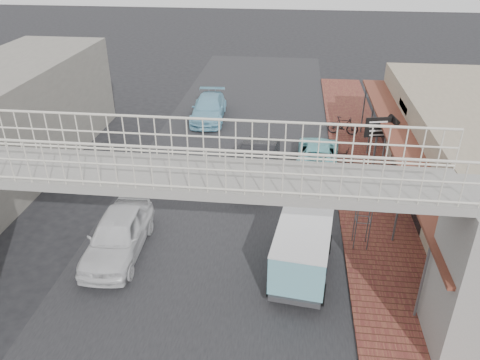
% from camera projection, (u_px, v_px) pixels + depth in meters
% --- Properties ---
extents(ground, '(120.00, 120.00, 0.00)m').
position_uv_depth(ground, '(212.00, 245.00, 17.94)').
color(ground, black).
rests_on(ground, ground).
extents(road_strip, '(10.00, 60.00, 0.01)m').
position_uv_depth(road_strip, '(212.00, 245.00, 17.94)').
color(road_strip, black).
rests_on(road_strip, ground).
extents(sidewalk, '(3.00, 40.00, 0.10)m').
position_uv_depth(sidewalk, '(374.00, 213.00, 19.89)').
color(sidewalk, brown).
rests_on(sidewalk, ground).
extents(footbridge, '(16.40, 2.40, 6.34)m').
position_uv_depth(footbridge, '(185.00, 238.00, 12.94)').
color(footbridge, gray).
rests_on(footbridge, ground).
extents(building_far_left, '(5.00, 14.00, 5.00)m').
position_uv_depth(building_far_left, '(11.00, 117.00, 23.10)').
color(building_far_left, gray).
rests_on(building_far_left, ground).
extents(white_hatchback, '(2.01, 4.66, 1.57)m').
position_uv_depth(white_hatchback, '(118.00, 235.00, 17.21)').
color(white_hatchback, silver).
rests_on(white_hatchback, ground).
extents(dark_sedan, '(2.01, 4.85, 1.56)m').
position_uv_depth(dark_sedan, '(257.00, 162.00, 22.59)').
color(dark_sedan, black).
rests_on(dark_sedan, ground).
extents(angkot_curb, '(2.39, 4.65, 1.26)m').
position_uv_depth(angkot_curb, '(318.00, 154.00, 23.78)').
color(angkot_curb, '#79CDD3').
rests_on(angkot_curb, ground).
extents(angkot_far, '(2.28, 5.01, 1.42)m').
position_uv_depth(angkot_far, '(209.00, 108.00, 29.51)').
color(angkot_far, '#7AB9D3').
rests_on(angkot_far, ground).
extents(angkot_van, '(2.28, 4.21, 1.97)m').
position_uv_depth(angkot_van, '(303.00, 245.00, 15.88)').
color(angkot_van, black).
rests_on(angkot_van, ground).
extents(motorcycle_near, '(1.67, 1.13, 0.83)m').
position_uv_depth(motorcycle_near, '(339.00, 155.00, 23.92)').
color(motorcycle_near, black).
rests_on(motorcycle_near, sidewalk).
extents(motorcycle_far, '(1.83, 0.77, 1.07)m').
position_uv_depth(motorcycle_far, '(343.00, 126.00, 27.14)').
color(motorcycle_far, black).
rests_on(motorcycle_far, sidewalk).
extents(street_clock, '(0.68, 0.55, 2.79)m').
position_uv_depth(street_clock, '(367.00, 192.00, 16.70)').
color(street_clock, '#59595B').
rests_on(street_clock, sidewalk).
extents(arrow_sign, '(1.94, 1.27, 3.23)m').
position_uv_depth(arrow_sign, '(395.00, 127.00, 21.39)').
color(arrow_sign, '#59595B').
rests_on(arrow_sign, sidewalk).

